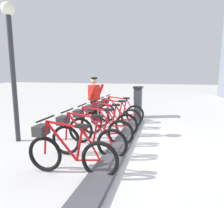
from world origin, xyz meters
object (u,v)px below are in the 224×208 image
Objects in this scene: payment_kiosk at (138,101)px; bike_docked_2 at (106,121)px; worker_near_rack at (94,98)px; bike_docked_0 at (119,111)px; bike_docked_1 at (113,115)px; lamp_post at (11,52)px; bike_docked_3 at (97,128)px; bike_docked_4 at (85,138)px; bike_docked_5 at (67,151)px.

payment_kiosk is 0.74× the size of bike_docked_2.
worker_near_rack reaches higher than bike_docked_2.
bike_docked_0 is 1.00× the size of bike_docked_2.
bike_docked_0 and bike_docked_1 have the same top height.
bike_docked_1 is 0.49× the size of lamp_post.
bike_docked_3 is at bearing 80.27° from payment_kiosk.
payment_kiosk is 0.74× the size of bike_docked_3.
bike_docked_1 is at bearing -90.00° from bike_docked_4.
bike_docked_3 is 1.54m from bike_docked_5.
bike_docked_0 is 3.86m from bike_docked_5.
bike_docked_2 is at bearing 77.42° from payment_kiosk.
bike_docked_4 and bike_docked_5 have the same top height.
bike_docked_4 is (0.00, 1.54, 0.00)m from bike_docked_2.
payment_kiosk is at bearing -107.71° from bike_docked_1.
worker_near_rack is (0.90, -2.95, 0.48)m from bike_docked_4.
bike_docked_0 is at bearing -128.68° from lamp_post.
bike_docked_3 is 2.88m from lamp_post.
bike_docked_3 is 0.77m from bike_docked_4.
bike_docked_2 and bike_docked_5 have the same top height.
bike_docked_1 and bike_docked_4 have the same top height.
bike_docked_1 is 1.00× the size of bike_docked_2.
payment_kiosk is 0.74× the size of bike_docked_4.
bike_docked_1 is at bearing -138.43° from lamp_post.
bike_docked_0 is 1.04× the size of worker_near_rack.
worker_near_rack is at bearing 38.21° from payment_kiosk.
bike_docked_0 and bike_docked_4 have the same top height.
bike_docked_0 is at bearing -90.00° from bike_docked_5.
bike_docked_0 is 1.02m from worker_near_rack.
bike_docked_0 is 3.90m from lamp_post.
lamp_post reaches higher than bike_docked_0.
bike_docked_4 is 0.49× the size of lamp_post.
payment_kiosk is at bearing -119.29° from bike_docked_0.
bike_docked_3 is 1.04× the size of worker_near_rack.
bike_docked_2 is at bearing 90.00° from bike_docked_1.
lamp_post is (2.13, -0.43, 1.90)m from bike_docked_4.
worker_near_rack reaches higher than bike_docked_4.
payment_kiosk is at bearing -99.73° from bike_docked_3.
bike_docked_4 is at bearing 82.07° from payment_kiosk.
bike_docked_2 is 1.00× the size of bike_docked_3.
bike_docked_1 is 1.20m from worker_near_rack.
bike_docked_2 is at bearing -90.00° from bike_docked_4.
bike_docked_3 is (0.57, 3.33, -0.24)m from payment_kiosk.
bike_docked_0 is at bearing -90.00° from bike_docked_2.
bike_docked_5 is (0.00, 2.31, 0.00)m from bike_docked_2.
lamp_post is (2.13, 1.12, 1.90)m from bike_docked_2.
bike_docked_1 and bike_docked_2 have the same top height.
worker_near_rack is (0.90, 0.14, 0.48)m from bike_docked_0.
bike_docked_1 is at bearing -90.00° from bike_docked_3.
bike_docked_2 is at bearing -90.00° from bike_docked_5.
bike_docked_3 is at bearing 90.00° from bike_docked_1.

